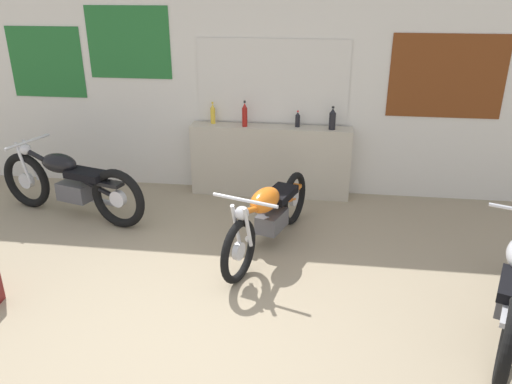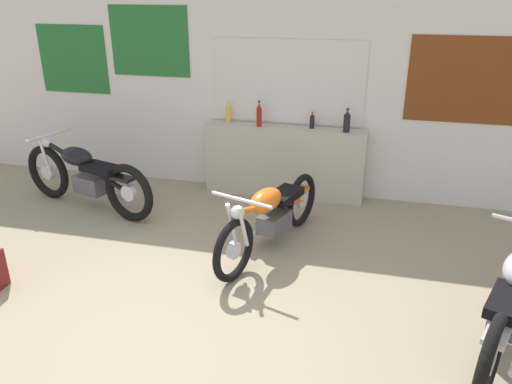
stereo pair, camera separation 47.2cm
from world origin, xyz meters
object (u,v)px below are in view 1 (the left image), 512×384
(bottle_right_center, at_px, (332,119))
(bottle_leftmost, at_px, (213,114))
(motorcycle_orange, at_px, (269,214))
(bottle_center, at_px, (298,120))
(bottle_left_center, at_px, (245,115))
(motorcycle_black, at_px, (70,183))

(bottle_right_center, bearing_deg, bottle_leftmost, 176.87)
(bottle_right_center, bearing_deg, motorcycle_orange, -113.29)
(bottle_leftmost, bearing_deg, motorcycle_orange, -59.48)
(bottle_right_center, height_order, motorcycle_orange, bottle_right_center)
(bottle_right_center, bearing_deg, bottle_center, 171.56)
(bottle_left_center, xyz_separation_m, bottle_right_center, (1.06, 0.01, -0.02))
(motorcycle_orange, bearing_deg, bottle_center, 82.78)
(bottle_left_center, height_order, bottle_center, bottle_left_center)
(bottle_right_center, height_order, motorcycle_black, bottle_right_center)
(bottle_center, xyz_separation_m, bottle_right_center, (0.42, -0.06, 0.04))
(bottle_left_center, bearing_deg, bottle_leftmost, 168.31)
(bottle_left_center, relative_size, motorcycle_black, 0.16)
(bottle_leftmost, bearing_deg, bottle_center, -1.02)
(bottle_center, bearing_deg, bottle_right_center, -8.44)
(bottle_center, relative_size, bottle_right_center, 0.71)
(bottle_left_center, xyz_separation_m, motorcycle_black, (-1.89, -0.94, -0.63))
(bottle_left_center, height_order, motorcycle_black, bottle_left_center)
(bottle_left_center, height_order, motorcycle_orange, bottle_left_center)
(motorcycle_orange, bearing_deg, motorcycle_black, 168.97)
(bottle_leftmost, relative_size, bottle_center, 1.35)
(bottle_center, height_order, motorcycle_black, bottle_center)
(bottle_left_center, xyz_separation_m, motorcycle_orange, (0.46, -1.40, -0.65))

